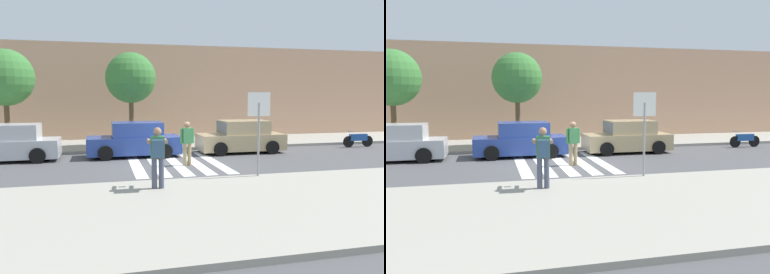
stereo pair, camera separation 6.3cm
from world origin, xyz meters
TOP-DOWN VIEW (x-y plane):
  - ground_plane at (0.00, 0.00)m, footprint 120.00×120.00m
  - sidewalk_near at (0.00, -6.20)m, footprint 60.00×6.00m
  - sidewalk_far at (0.00, 6.00)m, footprint 60.00×4.80m
  - building_facade_far at (0.00, 10.40)m, footprint 56.00×4.00m
  - crosswalk_stripe_0 at (-1.60, 0.20)m, footprint 0.44×5.20m
  - crosswalk_stripe_1 at (-0.80, 0.20)m, footprint 0.44×5.20m
  - crosswalk_stripe_2 at (0.00, 0.20)m, footprint 0.44×5.20m
  - crosswalk_stripe_3 at (0.80, 0.20)m, footprint 0.44×5.20m
  - crosswalk_stripe_4 at (1.60, 0.20)m, footprint 0.44×5.20m
  - stop_sign at (2.03, -3.39)m, footprint 0.76×0.08m
  - photographer_with_backpack at (-1.38, -4.30)m, footprint 0.63×0.88m
  - pedestrian_crossing at (0.36, -0.38)m, footprint 0.57×0.30m
  - parked_car_silver at (-6.66, 2.30)m, footprint 4.10×1.92m
  - parked_car_blue at (-1.44, 2.30)m, footprint 4.10×1.92m
  - parked_car_tan at (3.64, 2.30)m, footprint 4.10×1.92m
  - motorcycle at (10.40, 2.60)m, footprint 1.76×0.60m
  - street_tree_west at (-7.15, 4.40)m, footprint 2.62×2.62m
  - street_tree_center at (-1.39, 4.72)m, footprint 2.54×2.54m

SIDE VIEW (x-z plane):
  - ground_plane at x=0.00m, z-range 0.00..0.00m
  - crosswalk_stripe_0 at x=-1.60m, z-range 0.00..0.01m
  - crosswalk_stripe_1 at x=-0.80m, z-range 0.00..0.01m
  - crosswalk_stripe_2 at x=0.00m, z-range 0.00..0.01m
  - crosswalk_stripe_3 at x=0.80m, z-range 0.00..0.01m
  - crosswalk_stripe_4 at x=1.60m, z-range 0.00..0.01m
  - sidewalk_near at x=0.00m, z-range 0.00..0.14m
  - sidewalk_far at x=0.00m, z-range 0.00..0.14m
  - motorcycle at x=10.40m, z-range -0.02..0.85m
  - parked_car_silver at x=-6.66m, z-range -0.05..1.50m
  - parked_car_blue at x=-1.44m, z-range -0.05..1.50m
  - parked_car_tan at x=3.64m, z-range -0.05..1.50m
  - pedestrian_crossing at x=0.36m, z-range 0.11..1.84m
  - photographer_with_backpack at x=-1.38m, z-range 0.31..2.03m
  - stop_sign at x=2.03m, z-range 0.76..3.47m
  - building_facade_far at x=0.00m, z-range 0.00..5.81m
  - street_tree_west at x=-7.15m, z-range 1.18..5.91m
  - street_tree_center at x=-1.39m, z-range 1.23..5.98m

